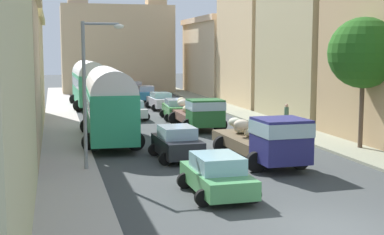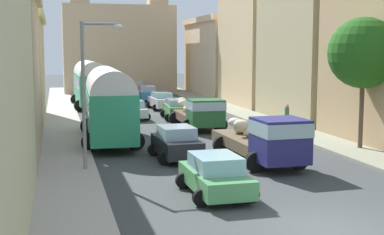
{
  "view_description": "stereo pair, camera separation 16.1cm",
  "coord_description": "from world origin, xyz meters",
  "px_view_note": "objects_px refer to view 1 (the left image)",
  "views": [
    {
      "loc": [
        -7.78,
        -14.06,
        5.3
      ],
      "look_at": [
        0.0,
        16.31,
        1.36
      ],
      "focal_mm": 50.75,
      "sensor_mm": 36.0,
      "label": 1
    },
    {
      "loc": [
        -7.62,
        -14.1,
        5.3
      ],
      "look_at": [
        0.0,
        16.31,
        1.36
      ],
      "focal_mm": 50.75,
      "sensor_mm": 36.0,
      "label": 2
    }
  ],
  "objects_px": {
    "parked_bus_1": "(89,82)",
    "car_0": "(176,109)",
    "cargo_truck_0": "(266,139)",
    "cargo_truck_1": "(199,113)",
    "car_4": "(217,175)",
    "car_6": "(132,109)",
    "streetlamp_near": "(90,83)",
    "parked_bus_0": "(109,101)",
    "car_7": "(118,96)",
    "car_5": "(177,143)",
    "car_3": "(135,89)",
    "car_1": "(161,101)",
    "car_2": "(146,93)",
    "pedestrian_2": "(286,115)"
  },
  "relations": [
    {
      "from": "parked_bus_1",
      "to": "car_0",
      "type": "bearing_deg",
      "value": -59.93
    },
    {
      "from": "cargo_truck_0",
      "to": "cargo_truck_1",
      "type": "relative_size",
      "value": 1.11
    },
    {
      "from": "car_4",
      "to": "parked_bus_1",
      "type": "bearing_deg",
      "value": 94.57
    },
    {
      "from": "car_6",
      "to": "streetlamp_near",
      "type": "relative_size",
      "value": 0.66
    },
    {
      "from": "parked_bus_0",
      "to": "car_0",
      "type": "height_order",
      "value": "parked_bus_0"
    },
    {
      "from": "cargo_truck_1",
      "to": "cargo_truck_0",
      "type": "bearing_deg",
      "value": -89.55
    },
    {
      "from": "cargo_truck_0",
      "to": "car_7",
      "type": "bearing_deg",
      "value": 96.6
    },
    {
      "from": "car_4",
      "to": "car_5",
      "type": "height_order",
      "value": "car_5"
    },
    {
      "from": "car_0",
      "to": "car_3",
      "type": "distance_m",
      "value": 21.79
    },
    {
      "from": "parked_bus_1",
      "to": "car_1",
      "type": "bearing_deg",
      "value": -27.41
    },
    {
      "from": "cargo_truck_0",
      "to": "car_0",
      "type": "relative_size",
      "value": 1.73
    },
    {
      "from": "parked_bus_0",
      "to": "car_2",
      "type": "xyz_separation_m",
      "value": [
        6.18,
        24.1,
        -1.56
      ]
    },
    {
      "from": "car_1",
      "to": "car_6",
      "type": "xyz_separation_m",
      "value": [
        -3.42,
        -6.05,
        -0.04
      ]
    },
    {
      "from": "cargo_truck_0",
      "to": "streetlamp_near",
      "type": "xyz_separation_m",
      "value": [
        -7.89,
        0.55,
        2.67
      ]
    },
    {
      "from": "parked_bus_1",
      "to": "car_1",
      "type": "height_order",
      "value": "parked_bus_1"
    },
    {
      "from": "car_6",
      "to": "cargo_truck_0",
      "type": "bearing_deg",
      "value": -78.75
    },
    {
      "from": "parked_bus_0",
      "to": "cargo_truck_0",
      "type": "bearing_deg",
      "value": -52.21
    },
    {
      "from": "parked_bus_0",
      "to": "car_1",
      "type": "relative_size",
      "value": 2.33
    },
    {
      "from": "parked_bus_0",
      "to": "car_6",
      "type": "bearing_deg",
      "value": 74.62
    },
    {
      "from": "cargo_truck_1",
      "to": "car_7",
      "type": "relative_size",
      "value": 1.69
    },
    {
      "from": "parked_bus_0",
      "to": "parked_bus_1",
      "type": "bearing_deg",
      "value": 89.8
    },
    {
      "from": "parked_bus_0",
      "to": "cargo_truck_1",
      "type": "height_order",
      "value": "parked_bus_0"
    },
    {
      "from": "car_0",
      "to": "streetlamp_near",
      "type": "bearing_deg",
      "value": -114.46
    },
    {
      "from": "car_3",
      "to": "car_6",
      "type": "relative_size",
      "value": 0.88
    },
    {
      "from": "car_3",
      "to": "car_4",
      "type": "distance_m",
      "value": 43.58
    },
    {
      "from": "cargo_truck_1",
      "to": "streetlamp_near",
      "type": "relative_size",
      "value": 1.04
    },
    {
      "from": "car_3",
      "to": "car_6",
      "type": "distance_m",
      "value": 21.02
    },
    {
      "from": "car_0",
      "to": "car_6",
      "type": "distance_m",
      "value": 3.41
    },
    {
      "from": "car_1",
      "to": "pedestrian_2",
      "type": "distance_m",
      "value": 15.33
    },
    {
      "from": "car_6",
      "to": "car_1",
      "type": "bearing_deg",
      "value": 60.54
    },
    {
      "from": "parked_bus_1",
      "to": "car_7",
      "type": "xyz_separation_m",
      "value": [
        2.9,
        1.87,
        -1.55
      ]
    },
    {
      "from": "car_2",
      "to": "car_5",
      "type": "distance_m",
      "value": 30.3
    },
    {
      "from": "cargo_truck_1",
      "to": "car_1",
      "type": "height_order",
      "value": "cargo_truck_1"
    },
    {
      "from": "car_1",
      "to": "car_4",
      "type": "distance_m",
      "value": 28.96
    },
    {
      "from": "car_4",
      "to": "car_0",
      "type": "bearing_deg",
      "value": 81.14
    },
    {
      "from": "car_1",
      "to": "streetlamp_near",
      "type": "xyz_separation_m",
      "value": [
        -7.7,
        -23.64,
        3.11
      ]
    },
    {
      "from": "car_3",
      "to": "car_1",
      "type": "bearing_deg",
      "value": -89.26
    },
    {
      "from": "car_3",
      "to": "parked_bus_1",
      "type": "bearing_deg",
      "value": -117.04
    },
    {
      "from": "pedestrian_2",
      "to": "parked_bus_1",
      "type": "bearing_deg",
      "value": 124.16
    },
    {
      "from": "car_1",
      "to": "car_7",
      "type": "bearing_deg",
      "value": 122.4
    },
    {
      "from": "cargo_truck_1",
      "to": "car_4",
      "type": "bearing_deg",
      "value": -102.79
    },
    {
      "from": "parked_bus_1",
      "to": "car_3",
      "type": "distance_m",
      "value": 13.07
    },
    {
      "from": "parked_bus_0",
      "to": "pedestrian_2",
      "type": "height_order",
      "value": "parked_bus_0"
    },
    {
      "from": "parked_bus_0",
      "to": "cargo_truck_1",
      "type": "distance_m",
      "value": 7.18
    },
    {
      "from": "car_5",
      "to": "pedestrian_2",
      "type": "distance_m",
      "value": 12.06
    },
    {
      "from": "cargo_truck_0",
      "to": "cargo_truck_1",
      "type": "height_order",
      "value": "cargo_truck_0"
    },
    {
      "from": "cargo_truck_0",
      "to": "pedestrian_2",
      "type": "relative_size",
      "value": 4.34
    },
    {
      "from": "parked_bus_1",
      "to": "streetlamp_near",
      "type": "bearing_deg",
      "value": -93.44
    },
    {
      "from": "cargo_truck_1",
      "to": "car_2",
      "type": "distance_m",
      "value": 20.8
    },
    {
      "from": "cargo_truck_0",
      "to": "car_1",
      "type": "height_order",
      "value": "cargo_truck_0"
    }
  ]
}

